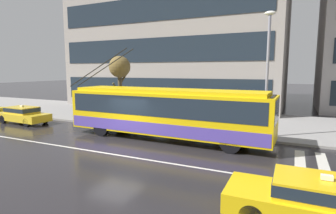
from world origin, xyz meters
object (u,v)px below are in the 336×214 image
pedestrian_waiting_by_pole (135,112)px  taxi_oncoming_far (320,200)px  pedestrian_approaching_curb (216,106)px  bus_shelter (173,100)px  trolleybus (166,112)px  pedestrian_at_shelter (146,110)px  taxi_queued_behind_bus (23,114)px  pedestrian_walking_past (151,100)px  street_lamp (268,65)px  street_tree_bare (120,69)px

pedestrian_waiting_by_pole → taxi_oncoming_far: bearing=-38.1°
taxi_oncoming_far → pedestrian_approaching_curb: 10.49m
bus_shelter → trolleybus: bearing=-72.9°
pedestrian_approaching_curb → pedestrian_at_shelter: bearing=173.4°
taxi_queued_behind_bus → taxi_oncoming_far: (19.57, -6.22, 0.00)m
pedestrian_at_shelter → pedestrian_waiting_by_pole: bearing=-105.4°
taxi_queued_behind_bus → pedestrian_walking_past: size_ratio=2.19×
street_lamp → pedestrian_at_shelter: bearing=174.9°
taxi_oncoming_far → bus_shelter: 13.15m
pedestrian_walking_past → street_lamp: 9.17m
pedestrian_walking_past → pedestrian_waiting_by_pole: (-0.12, -2.09, -0.63)m
bus_shelter → pedestrian_walking_past: bus_shelter is taller
pedestrian_waiting_by_pole → street_lamp: bearing=2.0°
trolleybus → pedestrian_at_shelter: trolleybus is taller
pedestrian_approaching_curb → street_tree_bare: bearing=172.3°
bus_shelter → street_lamp: street_lamp is taller
pedestrian_approaching_curb → street_tree_bare: (-8.07, 1.10, 2.33)m
taxi_oncoming_far → bus_shelter: (-8.58, 9.88, 1.27)m
pedestrian_at_shelter → street_tree_bare: 4.01m
trolleybus → taxi_oncoming_far: 10.02m
taxi_queued_behind_bus → bus_shelter: bearing=18.4°
bus_shelter → pedestrian_approaching_curb: bus_shelter is taller
pedestrian_at_shelter → pedestrian_approaching_curb: size_ratio=0.81×
bus_shelter → pedestrian_waiting_by_pole: bearing=-152.0°
pedestrian_at_shelter → street_lamp: size_ratio=0.23×
trolleybus → pedestrian_at_shelter: (-3.14, 3.14, -0.53)m
street_lamp → street_tree_bare: bearing=173.7°
bus_shelter → pedestrian_walking_past: 2.43m
pedestrian_approaching_curb → pedestrian_waiting_by_pole: size_ratio=1.21×
bus_shelter → street_tree_bare: 5.18m
street_lamp → taxi_oncoming_far: bearing=-75.8°
trolleybus → taxi_queued_behind_bus: size_ratio=3.02×
street_lamp → trolleybus: bearing=-155.7°
pedestrian_at_shelter → pedestrian_approaching_curb: 5.54m
trolleybus → pedestrian_waiting_by_pole: size_ratio=8.10×
taxi_queued_behind_bus → street_lamp: bearing=8.8°
bus_shelter → street_tree_bare: street_tree_bare is taller
taxi_queued_behind_bus → taxi_oncoming_far: 20.53m
pedestrian_at_shelter → street_tree_bare: bearing=169.8°
taxi_queued_behind_bus → pedestrian_at_shelter: (8.88, 3.45, 0.40)m
taxi_queued_behind_bus → pedestrian_at_shelter: 9.54m
trolleybus → pedestrian_walking_past: 5.32m
taxi_queued_behind_bus → pedestrian_approaching_curb: bearing=11.1°
taxi_oncoming_far → street_tree_bare: size_ratio=0.92×
pedestrian_walking_past → pedestrian_waiting_by_pole: bearing=-93.2°
pedestrian_walking_past → street_tree_bare: street_tree_bare is taller
taxi_queued_behind_bus → pedestrian_approaching_curb: (14.34, 2.82, 1.08)m
taxi_queued_behind_bus → pedestrian_walking_past: bearing=27.2°
taxi_oncoming_far → pedestrian_at_shelter: 14.41m
pedestrian_walking_past → pedestrian_waiting_by_pole: size_ratio=1.22×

